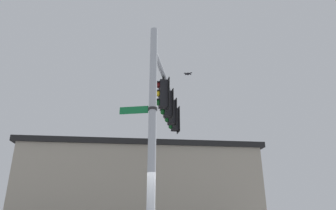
# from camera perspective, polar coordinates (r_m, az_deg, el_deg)

# --- Properties ---
(signal_pole) EXTENTS (0.24, 0.24, 7.17)m
(signal_pole) POSITION_cam_1_polar(r_m,az_deg,el_deg) (8.60, -3.07, -5.70)
(signal_pole) COLOR #ADB2B7
(signal_pole) RESTS_ON ground
(mast_arm) EXTENTS (5.73, 2.34, 0.17)m
(mast_arm) POSITION_cam_1_polar(r_m,az_deg,el_deg) (12.35, 0.07, 3.33)
(mast_arm) COLOR #ADB2B7
(traffic_light_nearest_pole) EXTENTS (0.54, 0.49, 1.31)m
(traffic_light_nearest_pole) POSITION_cam_1_polar(r_m,az_deg,el_deg) (10.93, -1.03, 2.13)
(traffic_light_nearest_pole) COLOR black
(traffic_light_mid_inner) EXTENTS (0.54, 0.49, 1.31)m
(traffic_light_mid_inner) POSITION_cam_1_polar(r_m,az_deg,el_deg) (11.90, -0.15, 0.21)
(traffic_light_mid_inner) COLOR black
(traffic_light_mid_outer) EXTENTS (0.54, 0.49, 1.31)m
(traffic_light_mid_outer) POSITION_cam_1_polar(r_m,az_deg,el_deg) (12.88, 0.59, -1.42)
(traffic_light_mid_outer) COLOR black
(traffic_light_arm_end) EXTENTS (0.54, 0.49, 1.31)m
(traffic_light_arm_end) POSITION_cam_1_polar(r_m,az_deg,el_deg) (13.87, 1.22, -2.82)
(traffic_light_arm_end) COLOR black
(street_name_sign) EXTENTS (0.52, 1.10, 0.22)m
(street_name_sign) POSITION_cam_1_polar(r_m,az_deg,el_deg) (8.89, -4.79, -0.90)
(street_name_sign) COLOR #147238
(bird_flying) EXTENTS (0.30, 0.41, 0.13)m
(bird_flying) POSITION_cam_1_polar(r_m,az_deg,el_deg) (15.15, 3.88, 6.02)
(bird_flying) COLOR black
(storefront_building) EXTENTS (8.24, 13.92, 5.19)m
(storefront_building) POSITION_cam_1_polar(r_m,az_deg,el_deg) (18.56, -5.38, -16.61)
(storefront_building) COLOR #A89E89
(storefront_building) RESTS_ON ground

